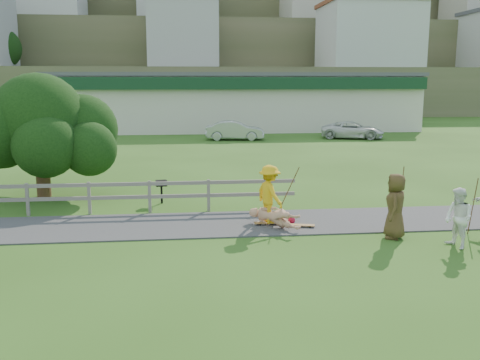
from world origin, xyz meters
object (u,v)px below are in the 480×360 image
at_px(skater_rider, 270,197).
at_px(skater_fallen, 274,217).
at_px(spectator_a, 458,218).
at_px(car_silver, 235,130).
at_px(bbq, 162,192).
at_px(spectator_c, 395,206).
at_px(car_white, 352,130).
at_px(tree, 41,141).

distance_m(skater_rider, skater_fallen, 0.63).
height_order(skater_rider, spectator_a, skater_rider).
bearing_deg(car_silver, spectator_a, -166.44).
bearing_deg(bbq, spectator_a, -45.37).
bearing_deg(spectator_c, spectator_a, 75.14).
bearing_deg(car_white, spectator_c, -177.49).
height_order(car_silver, bbq, car_silver).
height_order(car_silver, car_white, car_silver).
relative_size(car_white, tree, 0.85).
distance_m(spectator_a, car_silver, 27.12).
bearing_deg(spectator_a, tree, -135.84).
bearing_deg(car_white, bbq, 164.11).
distance_m(skater_rider, spectator_a, 5.39).
bearing_deg(car_white, tree, 153.82).
bearing_deg(skater_fallen, spectator_c, -62.88).
bearing_deg(car_silver, skater_fallen, -176.33).
relative_size(car_silver, bbq, 5.12).
height_order(spectator_c, car_silver, spectator_c).
relative_size(spectator_a, car_silver, 0.37).
bearing_deg(car_silver, car_white, -83.61).
bearing_deg(tree, car_white, 45.87).
bearing_deg(car_white, skater_fallen, 174.98).
relative_size(car_silver, tree, 0.78).
distance_m(skater_fallen, spectator_c, 3.57).
xyz_separation_m(spectator_c, bbq, (-6.74, 5.14, -0.51)).
xyz_separation_m(spectator_a, tree, (-12.64, 7.87, 1.35)).
distance_m(spectator_a, spectator_c, 1.69).
relative_size(car_white, bbq, 5.55).
relative_size(spectator_c, car_white, 0.39).
distance_m(skater_rider, tree, 9.59).
xyz_separation_m(spectator_a, spectator_c, (-1.33, 1.05, 0.12)).
relative_size(skater_rider, tree, 0.32).
relative_size(skater_fallen, bbq, 2.15).
bearing_deg(spectator_c, skater_rider, -93.42).
relative_size(spectator_a, bbq, 1.90).
bearing_deg(skater_fallen, car_white, 27.93).
distance_m(skater_rider, spectator_c, 3.73).
distance_m(car_white, bbq, 24.93).
bearing_deg(bbq, skater_fallen, -54.44).
xyz_separation_m(skater_rider, car_silver, (1.35, 24.19, -0.18)).
height_order(spectator_c, bbq, spectator_c).
bearing_deg(spectator_a, car_silver, 173.05).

